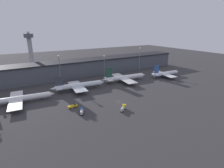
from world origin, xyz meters
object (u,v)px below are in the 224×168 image
(service_vehicle_1, at_px, (73,106))
(control_tower, at_px, (31,50))
(airplane_2, at_px, (124,78))
(airplane_0, at_px, (18,99))
(airplane_3, at_px, (165,74))
(service_vehicle_3, at_px, (123,108))
(service_vehicle_2, at_px, (82,111))
(airplane_1, at_px, (79,86))

(service_vehicle_1, height_order, control_tower, control_tower)
(airplane_2, distance_m, control_tower, 101.76)
(airplane_0, bearing_deg, airplane_3, 3.97)
(airplane_2, height_order, airplane_3, airplane_2)
(control_tower, bearing_deg, service_vehicle_3, -73.70)
(airplane_2, height_order, service_vehicle_3, airplane_2)
(service_vehicle_1, distance_m, service_vehicle_2, 10.63)
(service_vehicle_3, distance_m, control_tower, 127.03)
(service_vehicle_1, bearing_deg, airplane_2, 19.95)
(airplane_3, xyz_separation_m, service_vehicle_1, (-106.70, -21.75, -2.24))
(service_vehicle_1, bearing_deg, service_vehicle_3, -43.63)
(service_vehicle_1, bearing_deg, airplane_3, 5.14)
(airplane_3, bearing_deg, airplane_2, 174.73)
(service_vehicle_2, distance_m, service_vehicle_3, 25.27)
(service_vehicle_2, relative_size, control_tower, 0.14)
(airplane_1, height_order, service_vehicle_3, airplane_1)
(airplane_2, relative_size, service_vehicle_2, 7.30)
(airplane_0, distance_m, airplane_3, 135.82)
(service_vehicle_3, bearing_deg, airplane_3, -11.43)
(airplane_0, distance_m, service_vehicle_3, 70.65)
(airplane_1, relative_size, service_vehicle_3, 6.91)
(service_vehicle_2, relative_size, service_vehicle_3, 0.99)
(service_vehicle_3, relative_size, control_tower, 0.14)
(service_vehicle_1, relative_size, service_vehicle_3, 0.96)
(airplane_0, relative_size, control_tower, 1.02)
(airplane_0, xyz_separation_m, service_vehicle_1, (29.09, -25.08, -2.08))
(airplane_3, distance_m, service_vehicle_2, 109.43)
(control_tower, bearing_deg, service_vehicle_1, -84.70)
(service_vehicle_3, bearing_deg, airplane_0, 102.41)
(airplane_3, relative_size, control_tower, 0.81)
(airplane_2, height_order, control_tower, control_tower)
(service_vehicle_1, height_order, service_vehicle_3, service_vehicle_3)
(service_vehicle_1, distance_m, control_tower, 103.61)
(airplane_1, relative_size, airplane_2, 0.96)
(airplane_2, distance_m, airplane_3, 46.28)
(airplane_2, distance_m, service_vehicle_1, 68.35)
(airplane_3, distance_m, service_vehicle_1, 108.91)
(airplane_0, height_order, service_vehicle_3, airplane_0)
(airplane_1, xyz_separation_m, service_vehicle_1, (-15.39, -29.31, -2.60))
(airplane_2, xyz_separation_m, service_vehicle_3, (-35.54, -49.83, -2.08))
(airplane_2, relative_size, service_vehicle_3, 7.19)
(airplane_3, bearing_deg, airplane_0, -176.03)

